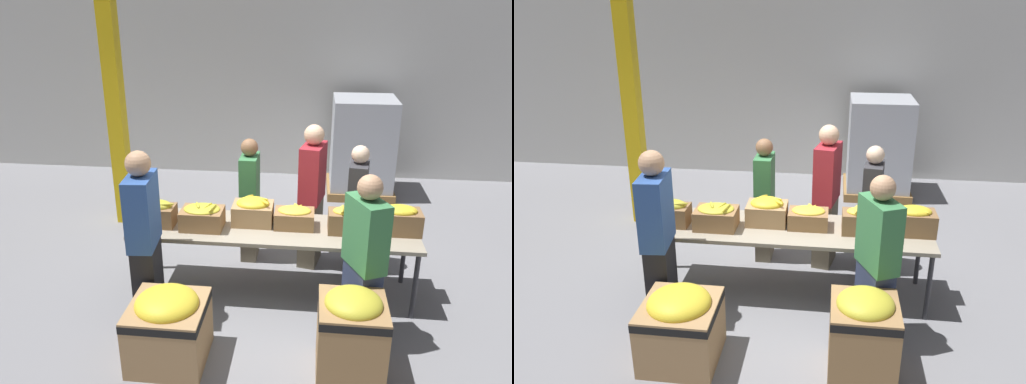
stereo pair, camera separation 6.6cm
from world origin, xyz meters
TOP-DOWN VIEW (x-y plane):
  - ground_plane at (0.00, 0.00)m, footprint 30.00×30.00m
  - wall_back at (0.00, 3.99)m, footprint 16.00×0.08m
  - sorting_table at (0.00, 0.00)m, footprint 2.97×0.80m
  - banana_box_0 at (-1.23, -0.07)m, footprint 0.40×0.29m
  - banana_box_1 at (-0.74, -0.08)m, footprint 0.44×0.33m
  - banana_box_2 at (-0.23, 0.09)m, footprint 0.42×0.33m
  - banana_box_3 at (0.21, 0.05)m, footprint 0.41×0.31m
  - banana_box_4 at (0.77, -0.01)m, footprint 0.42×0.26m
  - banana_box_5 at (1.28, 0.04)m, footprint 0.44×0.28m
  - volunteer_0 at (0.86, -0.74)m, footprint 0.38×0.49m
  - volunteer_1 at (-0.35, 0.76)m, footprint 0.20×0.41m
  - volunteer_2 at (0.90, 0.64)m, footprint 0.26×0.43m
  - volunteer_3 at (-1.17, -0.64)m, footprint 0.28×0.49m
  - volunteer_4 at (0.38, 0.70)m, footprint 0.32×0.50m
  - donation_bin_0 at (-0.81, -1.21)m, footprint 0.65×0.65m
  - donation_bin_1 at (0.75, -1.21)m, footprint 0.56×0.56m
  - support_pillar at (-2.26, 1.64)m, footprint 0.21×0.21m
  - pallet_stack_0 at (1.17, 3.18)m, footprint 1.06×1.06m

SIDE VIEW (x-z plane):
  - ground_plane at x=0.00m, z-range 0.00..0.00m
  - donation_bin_0 at x=-0.81m, z-range 0.02..0.70m
  - donation_bin_1 at x=0.75m, z-range 0.02..0.82m
  - sorting_table at x=0.00m, z-range 0.33..1.10m
  - volunteer_2 at x=0.90m, z-range 0.00..1.50m
  - volunteer_1 at x=-0.35m, z-range 0.00..1.50m
  - pallet_stack_0 at x=1.17m, z-range -0.01..1.55m
  - volunteer_0 at x=0.86m, z-range 0.00..1.63m
  - volunteer_4 at x=0.38m, z-range -0.01..1.70m
  - volunteer_3 at x=-1.17m, z-range -0.01..1.74m
  - banana_box_3 at x=0.21m, z-range 0.76..0.99m
  - banana_box_1 at x=-0.74m, z-range 0.76..1.03m
  - banana_box_4 at x=0.77m, z-range 0.75..1.05m
  - banana_box_0 at x=-1.23m, z-range 0.76..1.04m
  - banana_box_2 at x=-0.23m, z-range 0.76..1.06m
  - banana_box_5 at x=1.28m, z-range 0.76..1.06m
  - wall_back at x=0.00m, z-range 0.00..4.00m
  - support_pillar at x=-2.26m, z-range 0.00..4.00m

